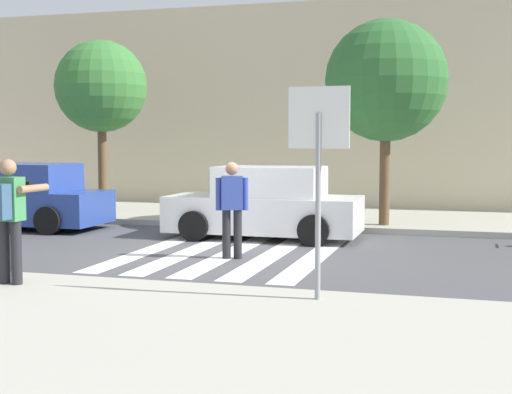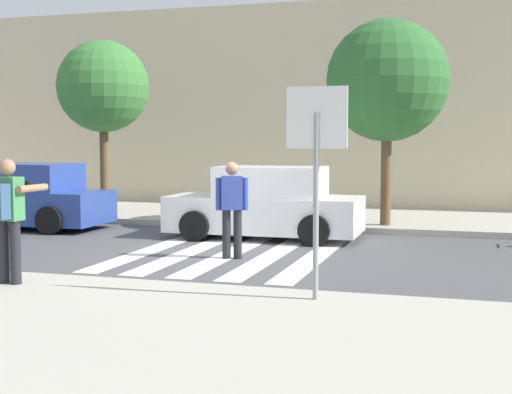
{
  "view_description": "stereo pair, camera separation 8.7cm",
  "coord_description": "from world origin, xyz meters",
  "px_view_note": "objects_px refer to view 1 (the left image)",
  "views": [
    {
      "loc": [
        4.17,
        -12.34,
        2.15
      ],
      "look_at": [
        0.6,
        -0.2,
        1.1
      ],
      "focal_mm": 50.0,
      "sensor_mm": 36.0,
      "label": 1
    },
    {
      "loc": [
        4.26,
        -12.32,
        2.15
      ],
      "look_at": [
        0.6,
        -0.2,
        1.1
      ],
      "focal_mm": 50.0,
      "sensor_mm": 36.0,
      "label": 2
    }
  ],
  "objects_px": {
    "parked_car_blue": "(23,198)",
    "street_tree_west": "(101,87)",
    "street_tree_center": "(386,81)",
    "photographer_with_backpack": "(8,210)",
    "pedestrian_crossing": "(232,204)",
    "parked_car_white": "(266,205)",
    "stop_sign": "(319,145)"
  },
  "relations": [
    {
      "from": "stop_sign",
      "to": "pedestrian_crossing",
      "type": "relative_size",
      "value": 1.53
    },
    {
      "from": "stop_sign",
      "to": "parked_car_blue",
      "type": "bearing_deg",
      "value": 144.33
    },
    {
      "from": "pedestrian_crossing",
      "to": "parked_car_blue",
      "type": "distance_m",
      "value": 6.7
    },
    {
      "from": "pedestrian_crossing",
      "to": "parked_car_blue",
      "type": "relative_size",
      "value": 0.42
    },
    {
      "from": "street_tree_west",
      "to": "street_tree_center",
      "type": "bearing_deg",
      "value": -5.49
    },
    {
      "from": "stop_sign",
      "to": "pedestrian_crossing",
      "type": "xyz_separation_m",
      "value": [
        -2.23,
        3.33,
        -1.09
      ]
    },
    {
      "from": "photographer_with_backpack",
      "to": "pedestrian_crossing",
      "type": "distance_m",
      "value": 4.17
    },
    {
      "from": "parked_car_blue",
      "to": "street_tree_west",
      "type": "distance_m",
      "value": 3.93
    },
    {
      "from": "street_tree_west",
      "to": "street_tree_center",
      "type": "xyz_separation_m",
      "value": [
        7.65,
        -0.74,
        -0.07
      ]
    },
    {
      "from": "parked_car_blue",
      "to": "street_tree_west",
      "type": "height_order",
      "value": "street_tree_west"
    },
    {
      "from": "stop_sign",
      "to": "street_tree_center",
      "type": "distance_m",
      "value": 8.07
    },
    {
      "from": "photographer_with_backpack",
      "to": "street_tree_west",
      "type": "height_order",
      "value": "street_tree_west"
    },
    {
      "from": "photographer_with_backpack",
      "to": "parked_car_blue",
      "type": "relative_size",
      "value": 0.42
    },
    {
      "from": "parked_car_white",
      "to": "photographer_with_backpack",
      "type": "bearing_deg",
      "value": -106.72
    },
    {
      "from": "pedestrian_crossing",
      "to": "street_tree_center",
      "type": "relative_size",
      "value": 0.37
    },
    {
      "from": "photographer_with_backpack",
      "to": "street_tree_west",
      "type": "bearing_deg",
      "value": 110.95
    },
    {
      "from": "street_tree_west",
      "to": "street_tree_center",
      "type": "relative_size",
      "value": 0.98
    },
    {
      "from": "street_tree_center",
      "to": "parked_car_blue",
      "type": "bearing_deg",
      "value": -166.85
    },
    {
      "from": "pedestrian_crossing",
      "to": "parked_car_white",
      "type": "bearing_deg",
      "value": 92.71
    },
    {
      "from": "parked_car_blue",
      "to": "photographer_with_backpack",
      "type": "bearing_deg",
      "value": -56.91
    },
    {
      "from": "parked_car_white",
      "to": "street_tree_west",
      "type": "xyz_separation_m",
      "value": [
        -5.34,
        2.68,
        2.79
      ]
    },
    {
      "from": "parked_car_blue",
      "to": "street_tree_west",
      "type": "relative_size",
      "value": 0.89
    },
    {
      "from": "photographer_with_backpack",
      "to": "parked_car_blue",
      "type": "xyz_separation_m",
      "value": [
        -4.12,
        6.32,
        -0.44
      ]
    },
    {
      "from": "street_tree_west",
      "to": "street_tree_center",
      "type": "height_order",
      "value": "street_tree_center"
    },
    {
      "from": "pedestrian_crossing",
      "to": "street_tree_center",
      "type": "height_order",
      "value": "street_tree_center"
    },
    {
      "from": "parked_car_white",
      "to": "pedestrian_crossing",
      "type": "bearing_deg",
      "value": -87.29
    },
    {
      "from": "stop_sign",
      "to": "photographer_with_backpack",
      "type": "bearing_deg",
      "value": -175.85
    },
    {
      "from": "parked_car_white",
      "to": "street_tree_center",
      "type": "height_order",
      "value": "street_tree_center"
    },
    {
      "from": "stop_sign",
      "to": "parked_car_white",
      "type": "relative_size",
      "value": 0.64
    },
    {
      "from": "parked_car_white",
      "to": "street_tree_center",
      "type": "bearing_deg",
      "value": 40.08
    },
    {
      "from": "stop_sign",
      "to": "street_tree_west",
      "type": "distance_m",
      "value": 11.7
    },
    {
      "from": "photographer_with_backpack",
      "to": "parked_car_blue",
      "type": "distance_m",
      "value": 7.55
    }
  ]
}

